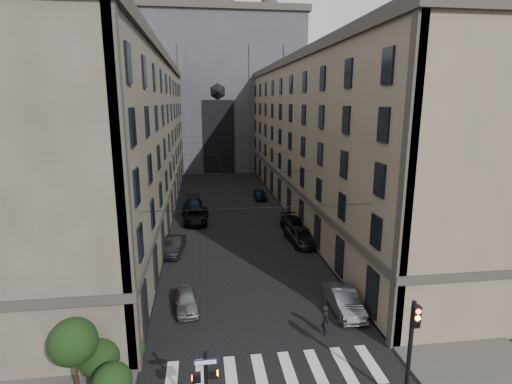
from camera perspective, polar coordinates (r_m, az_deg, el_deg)
name	(u,v)px	position (r m, az deg, el deg)	size (l,w,h in m)	color
sidewalk_left	(145,215)	(51.14, -15.56, -3.12)	(7.00, 80.00, 0.15)	#383533
sidewalk_right	(310,208)	(52.53, 7.78, -2.35)	(7.00, 80.00, 0.15)	#383533
zebra_crossing	(274,372)	(22.70, 2.64, -24.30)	(11.00, 3.20, 0.01)	beige
building_left	(114,140)	(49.99, -19.56, 7.08)	(13.60, 60.60, 18.85)	#464135
building_right	(335,137)	(51.80, 11.25, 7.74)	(13.60, 60.60, 18.85)	brown
gothic_tower	(215,82)	(87.90, -5.85, 15.42)	(35.00, 23.00, 58.00)	#2D2D33
traffic_light_right	(412,341)	(20.15, 21.34, -19.26)	(0.34, 0.50, 5.20)	black
shrub_cluster	(96,356)	(22.05, -21.91, -20.87)	(3.90, 4.40, 3.90)	black
tram_wires	(229,156)	(48.96, -3.82, 5.21)	(14.00, 60.00, 0.43)	black
car_left_near	(186,300)	(28.15, -9.91, -15.02)	(1.53, 3.79, 1.29)	slate
car_left_midnear	(174,246)	(37.72, -11.67, -7.54)	(1.60, 4.59, 1.51)	black
car_left_midfar	(196,216)	(46.59, -8.54, -3.41)	(2.65, 5.75, 1.60)	black
car_left_far	(193,205)	(51.36, -9.06, -1.88)	(2.30, 5.66, 1.64)	black
car_right_near	(344,301)	(28.07, 12.45, -14.97)	(1.61, 4.61, 1.52)	slate
car_right_midnear	(302,236)	(39.74, 6.62, -6.29)	(2.50, 5.42, 1.51)	black
car_right_midfar	(294,225)	(43.00, 5.39, -4.74)	(2.18, 5.37, 1.56)	black
car_right_far	(260,195)	(57.09, 0.55, -0.37)	(1.62, 4.02, 1.37)	black
pedestrian	(325,320)	(25.40, 9.88, -17.60)	(0.67, 0.44, 1.85)	black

